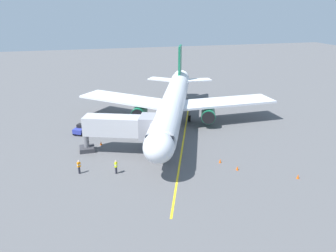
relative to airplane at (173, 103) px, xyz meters
The scene contains 11 objects.
ground_plane 4.12m from the airplane, 74.58° to the left, with size 220.00×220.00×0.00m, color #565659.
apron_lead_in_line 7.43m from the airplane, 89.10° to the left, with size 0.24×40.00×0.01m, color yellow.
airplane is the anchor object (origin of this frame).
jet_bridge 12.50m from the airplane, 44.11° to the left, with size 11.30×6.35×5.40m.
ground_crew_marshaller 20.59m from the airplane, 40.97° to the left, with size 0.47×0.42×1.71m.
ground_crew_wing_walker 18.48m from the airplane, 52.56° to the left, with size 0.41×0.47×1.71m.
tug_near_nose 15.38m from the airplane, ahead, with size 2.46×2.74×1.50m.
safety_cone_nose_left 18.05m from the airplane, 101.15° to the left, with size 0.32×0.32×0.55m, color #F2590F.
safety_cone_nose_right 23.35m from the airplane, 113.91° to the left, with size 0.32×0.32×0.55m, color #F2590F.
safety_cone_wing_port 13.77m from the airplane, 22.58° to the left, with size 0.32×0.32×0.55m, color #F2590F.
safety_cone_wing_starboard 15.50m from the airplane, 98.33° to the left, with size 0.32×0.32×0.55m, color #F2590F.
Camera 1 is at (13.93, 50.26, 19.20)m, focal length 36.13 mm.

